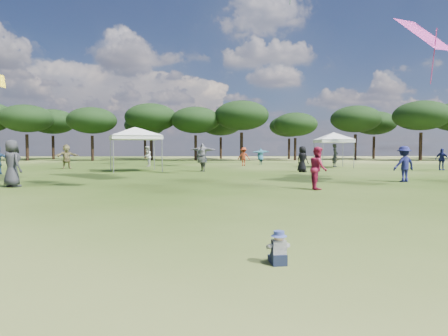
% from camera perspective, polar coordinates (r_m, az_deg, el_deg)
% --- Properties ---
extents(ground, '(140.00, 140.00, 0.00)m').
position_cam_1_polar(ground, '(3.60, 7.55, -22.40)').
color(ground, '#324815').
rests_on(ground, ground).
extents(tree_line, '(108.78, 17.63, 7.77)m').
position_cam_1_polar(tree_line, '(50.85, 1.42, 7.38)').
color(tree_line, black).
rests_on(tree_line, ground).
extents(tent_left, '(6.23, 6.23, 3.28)m').
position_cam_1_polar(tent_left, '(26.05, -13.40, 5.82)').
color(tent_left, gray).
rests_on(tent_left, ground).
extents(tent_right, '(5.40, 5.40, 3.16)m').
position_cam_1_polar(tent_right, '(32.09, 16.35, 5.01)').
color(tent_right, gray).
rests_on(tent_right, ground).
extents(toddler, '(0.31, 0.34, 0.45)m').
position_cam_1_polar(toddler, '(5.15, 8.30, -12.14)').
color(toddler, '#161C32').
rests_on(toddler, ground).
extents(festival_crowd, '(30.24, 22.60, 1.92)m').
position_cam_1_polar(festival_crowd, '(25.27, -1.96, 1.50)').
color(festival_crowd, '#2E2F33').
rests_on(festival_crowd, ground).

